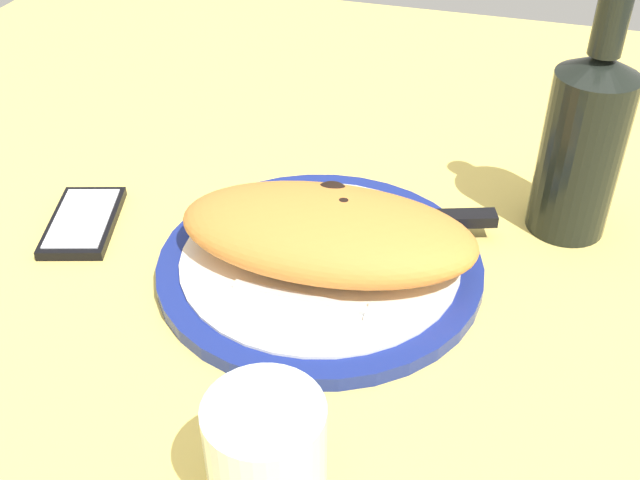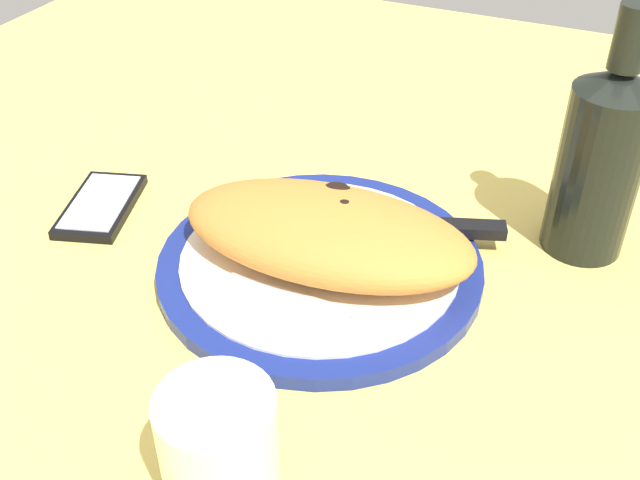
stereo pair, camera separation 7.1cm
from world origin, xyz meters
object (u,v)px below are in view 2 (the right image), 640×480
plate (320,264)px  water_glass (220,457)px  fork (327,306)px  wine_bottle (601,159)px  calzone (327,232)px  smartphone (103,204)px  knife (423,228)px

plate → water_glass: water_glass is taller
fork → wine_bottle: (18.61, 21.22, 8.03)cm
calzone → water_glass: (3.48, -25.72, -0.60)cm
plate → water_glass: 26.16cm
wine_bottle → smartphone: bearing=-163.2°
knife → smartphone: bearing=-167.1°
calzone → fork: (2.91, -6.55, -2.87)cm
knife → wine_bottle: size_ratio=0.92×
calzone → fork: calzone is taller
fork → water_glass: 19.32cm
fork → smartphone: bearing=167.1°
plate → smartphone: bearing=179.3°
plate → calzone: size_ratio=1.08×
calzone → fork: bearing=-66.0°
fork → calzone: bearing=114.0°
plate → calzone: calzone is taller
plate → wine_bottle: (22.21, 14.79, 9.14)cm
water_glass → knife: bearing=84.0°
wine_bottle → calzone: bearing=-145.7°
calzone → plate: bearing=-170.2°
smartphone → water_glass: (30.06, -25.91, 3.67)cm
water_glass → wine_bottle: wine_bottle is taller
calzone → smartphone: size_ratio=2.14×
fork → smartphone: fork is taller
plate → fork: (3.61, -6.43, 1.11)cm
plate → knife: 11.18cm
plate → wine_bottle: bearing=33.7°
calzone → wine_bottle: bearing=34.3°
wine_bottle → water_glass: bearing=-114.1°
calzone → smartphone: (-26.58, 0.19, -4.26)cm
calzone → knife: (7.01, 7.86, -2.57)cm
smartphone → wine_bottle: (48.10, 14.48, 9.42)cm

